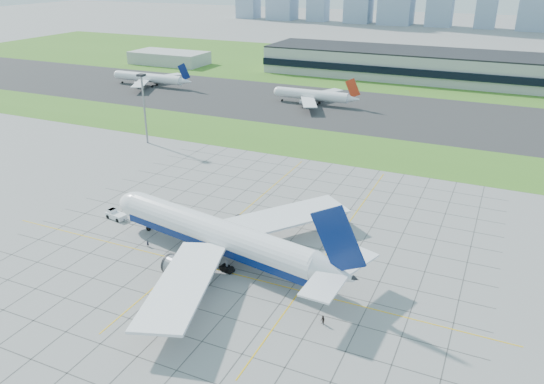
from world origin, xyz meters
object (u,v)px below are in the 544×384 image
Objects in this scene: pushback_tug at (115,215)px; crew_near at (148,243)px; light_mast at (144,100)px; distant_jet_0 at (150,78)px; airliner at (219,235)px; distant_jet_1 at (313,95)px; crew_far at (323,320)px.

pushback_tug is 19.16m from crew_near.
distant_jet_0 is (-59.72, 82.50, -11.69)m from light_mast.
light_mast is 91.70m from airliner.
distant_jet_1 is (-30.63, 143.24, -1.32)m from airliner.
light_mast reaches higher than crew_near.
airliner reaches higher than distant_jet_1.
airliner reaches higher than distant_jet_0.
airliner reaches higher than crew_near.
pushback_tug is at bearing -56.64° from distant_jet_0.
light_mast is at bearing -113.88° from distant_jet_1.
pushback_tug is at bearing -60.68° from light_mast.
light_mast is at bearing 147.51° from airliner.
airliner is at bearing -43.18° from light_mast.
airliner is at bearing -77.93° from distant_jet_1.
airliner is 192.09m from distant_jet_0.
airliner is at bearing -48.94° from distant_jet_0.
pushback_tug is at bearing -179.78° from airliner.
crew_near is (48.34, -64.77, -15.38)m from light_mast.
crew_far is (29.45, -13.23, -4.87)m from airliner.
airliner is 18.94m from crew_near.
distant_jet_0 is at bearing 141.74° from airliner.
crew_near is 0.86× the size of crew_far.
distant_jet_1 is (-12.52, 145.67, 3.68)m from crew_near.
pushback_tug is at bearing 96.94° from crew_near.
crew_far is at bearing -45.45° from distant_jet_0.
pushback_tug is 165.70m from distant_jet_0.
light_mast is 3.01× the size of pushback_tug.
crew_near is at bearing -153.43° from crew_far.
light_mast reaches higher than distant_jet_1.
distant_jet_1 is (4.44, 136.76, 3.45)m from pushback_tug.
distant_jet_1 is (95.53, -1.61, -0.00)m from distant_jet_0.
light_mast reaches higher than pushback_tug.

